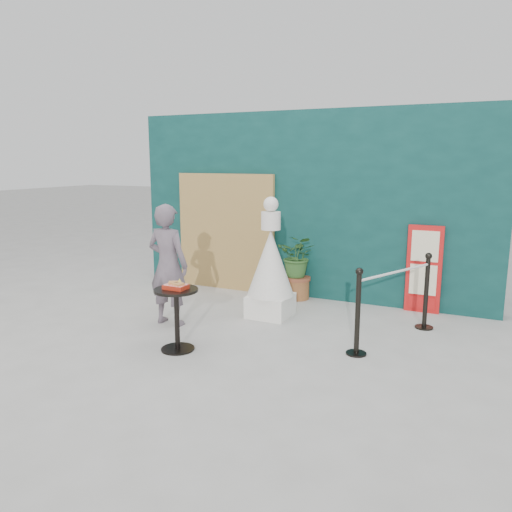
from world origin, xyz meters
The scene contains 10 objects.
ground centered at (0.00, 0.00, 0.00)m, with size 60.00×60.00×0.00m, color #ADAAA5.
back_wall centered at (0.00, 3.15, 1.50)m, with size 6.00×0.30×3.00m, color #0B3130.
bamboo_fence centered at (-1.40, 2.94, 1.00)m, with size 1.80×0.08×2.00m, color tan.
woman centered at (-1.18, 0.91, 0.83)m, with size 0.61×0.40×1.66m, color slate.
menu_board centered at (1.90, 2.95, 0.65)m, with size 0.50×0.07×1.30m.
statue centered at (-0.06, 1.82, 0.71)m, with size 0.67×0.67×1.73m.
cafe_table centered at (-0.54, 0.14, 0.50)m, with size 0.52×0.52×0.75m.
food_basket centered at (-0.53, 0.14, 0.79)m, with size 0.26×0.19×0.11m.
planter centered at (-0.03, 2.85, 0.61)m, with size 0.62×0.54×1.05m.
stanchion_barrier centered at (1.73, 1.56, 0.49)m, with size 0.84×1.54×1.03m.
Camera 1 is at (2.71, -4.56, 2.23)m, focal length 35.00 mm.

